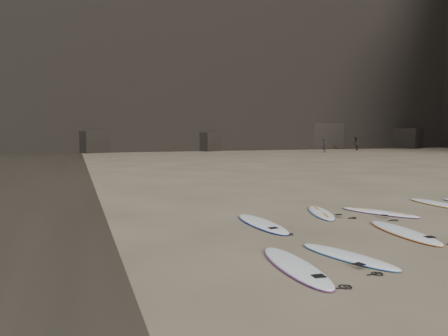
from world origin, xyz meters
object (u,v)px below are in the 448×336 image
Objects in this scene: person_b at (356,144)px; surfboard_7 at (379,212)px; surfboard_1 at (348,256)px; surfboard_6 at (321,212)px; surfboard_0 at (295,266)px; person_a at (325,145)px; surfboard_2 at (404,232)px; surfboard_5 at (262,223)px; surfboard_8 at (439,204)px.

surfboard_7 is at bearing 15.31° from person_b.
surfboard_7 is at bearing 27.89° from surfboard_1.
surfboard_1 is 1.31× the size of person_b.
surfboard_0 is at bearing -108.35° from surfboard_6.
surfboard_6 is 0.96× the size of surfboard_7.
person_a is (20.86, 33.22, 0.79)m from surfboard_6.
person_b is at bearing 27.10° from surfboard_7.
surfboard_6 is 1.32× the size of person_b.
surfboard_1 is 2.81m from surfboard_2.
surfboard_5 is (-0.38, 3.31, 0.01)m from surfboard_1.
surfboard_8 reaches higher than surfboard_7.
surfboard_0 is 6.30m from surfboard_7.
person_b reaches higher than surfboard_8.
surfboard_0 is at bearing -174.16° from person_a.
surfboard_5 is 7.01m from surfboard_8.
surfboard_2 reaches higher than surfboard_1.
surfboard_0 is at bearing -169.88° from surfboard_7.
surfboard_6 is (2.33, 0.87, -0.01)m from surfboard_5.
surfboard_5 is at bearing -141.68° from surfboard_6.
surfboard_5 reaches higher than surfboard_0.
surfboard_0 reaches higher than surfboard_8.
person_b is (26.99, 39.43, 0.83)m from surfboard_2.
surfboard_1 is 50.28m from person_b.
surfboard_7 reaches higher than surfboard_6.
person_a is (24.11, 37.64, 0.79)m from surfboard_0.
surfboard_0 is 51.24m from person_b.
surfboard_2 is (2.49, 1.29, 0.01)m from surfboard_1.
surfboard_2 is at bearing -61.54° from surfboard_6.
surfboard_8 reaches higher than surfboard_6.
surfboard_2 reaches higher than surfboard_8.
surfboard_1 is 0.96× the size of surfboard_7.
surfboard_5 is at bearing 79.48° from surfboard_1.
person_b reaches higher than person_a.
person_a is at bearing -13.34° from person_b.
surfboard_5 is 1.54× the size of person_b.
surfboard_2 is 1.51× the size of person_b.
person_a reaches higher than surfboard_2.
surfboard_6 is at bearing 106.98° from surfboard_2.
surfboard_1 and surfboard_6 have the same top height.
surfboard_7 is (4.95, 3.89, -0.00)m from surfboard_0.
surfboard_5 is (-2.87, 2.02, 0.00)m from surfboard_2.
surfboard_1 is at bearing 14.27° from person_b.
surfboard_0 is 44.71m from person_a.
surfboard_8 is (4.61, 0.06, 0.00)m from surfboard_6.
surfboard_6 is (1.95, 4.18, 0.00)m from surfboard_1.
surfboard_8 is (6.95, 0.92, -0.00)m from surfboard_5.
person_b is (27.53, 36.54, 0.84)m from surfboard_6.
surfboard_7 is 1.37× the size of person_b.
person_b reaches higher than surfboard_0.
surfboard_1 is 43.82m from person_a.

